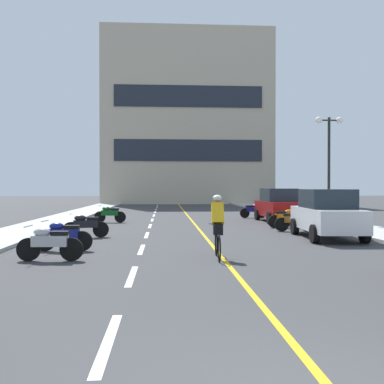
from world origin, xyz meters
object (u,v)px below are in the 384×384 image
(parked_car_near, at_px, (327,214))
(motorcycle_6, at_px, (295,220))
(motorcycle_3, at_px, (50,243))
(motorcycle_9, at_px, (254,210))
(cyclist_rider, at_px, (218,225))
(motorcycle_5, at_px, (85,225))
(street_lamp_mid, at_px, (329,145))
(motorcycle_4, at_px, (63,235))
(parked_car_mid, at_px, (278,205))
(motorcycle_8, at_px, (110,214))
(motorcycle_7, at_px, (285,218))

(parked_car_near, relative_size, motorcycle_6, 2.52)
(motorcycle_3, height_order, motorcycle_9, same)
(motorcycle_9, bearing_deg, cyclist_rider, -105.03)
(parked_car_near, relative_size, motorcycle_5, 2.53)
(street_lamp_mid, distance_m, motorcycle_4, 15.29)
(cyclist_rider, bearing_deg, parked_car_near, 43.04)
(motorcycle_3, xyz_separation_m, motorcycle_6, (8.51, 7.01, 0.00))
(motorcycle_4, bearing_deg, parked_car_mid, 48.66)
(motorcycle_3, distance_m, motorcycle_5, 5.21)
(street_lamp_mid, xyz_separation_m, motorcycle_8, (-11.50, 1.20, -3.60))
(parked_car_near, height_order, motorcycle_5, parked_car_near)
(motorcycle_5, bearing_deg, motorcycle_4, -90.64)
(motorcycle_8, bearing_deg, parked_car_mid, -0.21)
(motorcycle_7, bearing_deg, parked_car_mid, 80.59)
(cyclist_rider, bearing_deg, motorcycle_8, 109.67)
(parked_car_near, bearing_deg, motorcycle_9, 92.56)
(motorcycle_9, bearing_deg, motorcycle_7, -88.65)
(motorcycle_6, distance_m, motorcycle_7, 1.77)
(parked_car_mid, distance_m, motorcycle_5, 11.55)
(motorcycle_4, bearing_deg, motorcycle_8, 89.56)
(parked_car_near, bearing_deg, motorcycle_3, -153.60)
(parked_car_near, xyz_separation_m, motorcycle_8, (-8.90, 7.82, -0.44))
(parked_car_near, distance_m, motorcycle_6, 2.65)
(motorcycle_3, xyz_separation_m, motorcycle_9, (8.44, 15.38, 0.00))
(motorcycle_5, distance_m, motorcycle_7, 9.31)
(street_lamp_mid, relative_size, parked_car_near, 1.27)
(street_lamp_mid, height_order, motorcycle_5, street_lamp_mid)
(motorcycle_6, relative_size, motorcycle_9, 1.00)
(motorcycle_3, distance_m, cyclist_rider, 4.37)
(motorcycle_5, bearing_deg, motorcycle_7, 22.46)
(motorcycle_4, height_order, motorcycle_5, same)
(street_lamp_mid, bearing_deg, parked_car_near, -111.50)
(parked_car_mid, height_order, motorcycle_9, parked_car_mid)
(motorcycle_5, bearing_deg, street_lamp_mid, 26.81)
(motorcycle_4, distance_m, motorcycle_7, 11.14)
(parked_car_near, height_order, motorcycle_7, parked_car_near)
(street_lamp_mid, relative_size, motorcycle_3, 3.20)
(motorcycle_5, xyz_separation_m, motorcycle_9, (8.45, 10.17, 0.00))
(motorcycle_3, relative_size, motorcycle_9, 1.00)
(motorcycle_7, height_order, motorcycle_9, same)
(motorcycle_3, relative_size, motorcycle_4, 1.00)
(parked_car_mid, distance_m, motorcycle_6, 5.27)
(parked_car_near, bearing_deg, motorcycle_6, 99.27)
(motorcycle_6, xyz_separation_m, motorcycle_8, (-8.48, 5.24, 0.00))
(parked_car_near, relative_size, motorcycle_7, 2.53)
(parked_car_near, bearing_deg, motorcycle_8, 138.70)
(parked_car_near, bearing_deg, cyclist_rider, -136.96)
(parked_car_near, distance_m, cyclist_rider, 6.26)
(motorcycle_5, bearing_deg, motorcycle_6, 11.87)
(parked_car_near, xyz_separation_m, motorcycle_9, (-0.49, 10.95, -0.44))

